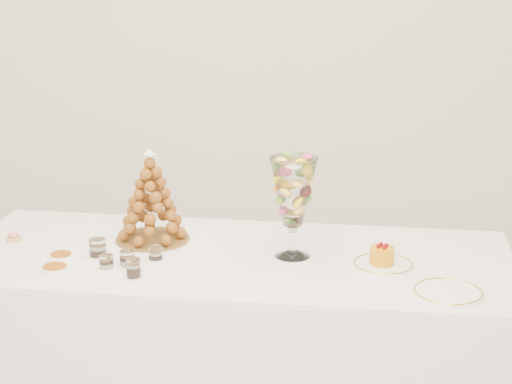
{
  "coord_description": "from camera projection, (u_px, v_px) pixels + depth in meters",
  "views": [
    {
      "loc": [
        0.3,
        -2.48,
        1.81
      ],
      "look_at": [
        0.1,
        0.22,
        0.99
      ],
      "focal_mm": 60.0,
      "sensor_mm": 36.0,
      "label": 1
    }
  ],
  "objects": [
    {
      "name": "buffet_table",
      "position": [
        235.0,
        351.0,
        3.08
      ],
      "size": [
        1.98,
        0.9,
        0.74
      ],
      "rotation": [
        0.0,
        0.0,
        -0.06
      ],
      "color": "white",
      "rests_on": "ground"
    },
    {
      "name": "lace_tray",
      "position": [
        134.0,
        251.0,
        2.99
      ],
      "size": [
        0.59,
        0.48,
        0.02
      ],
      "primitive_type": "cube",
      "rotation": [
        0.0,
        0.0,
        0.13
      ],
      "color": "white",
      "rests_on": "buffet_table"
    },
    {
      "name": "macaron_vase",
      "position": [
        293.0,
        193.0,
        2.91
      ],
      "size": [
        0.16,
        0.16,
        0.35
      ],
      "color": "white",
      "rests_on": "buffet_table"
    },
    {
      "name": "cake_plate",
      "position": [
        383.0,
        265.0,
        2.88
      ],
      "size": [
        0.21,
        0.21,
        0.01
      ],
      "primitive_type": "cylinder",
      "color": "white",
      "rests_on": "buffet_table"
    },
    {
      "name": "spare_plate",
      "position": [
        448.0,
        293.0,
        2.66
      ],
      "size": [
        0.22,
        0.22,
        0.01
      ],
      "primitive_type": "cylinder",
      "color": "white",
      "rests_on": "buffet_table"
    },
    {
      "name": "pink_tart",
      "position": [
        14.0,
        237.0,
        3.11
      ],
      "size": [
        0.05,
        0.05,
        0.03
      ],
      "color": "tan",
      "rests_on": "buffet_table"
    },
    {
      "name": "verrine_a",
      "position": [
        98.0,
        250.0,
        2.92
      ],
      "size": [
        0.06,
        0.06,
        0.08
      ],
      "primitive_type": "cylinder",
      "rotation": [
        0.0,
        0.0,
        -0.09
      ],
      "color": "white",
      "rests_on": "buffet_table"
    },
    {
      "name": "verrine_b",
      "position": [
        127.0,
        261.0,
        2.83
      ],
      "size": [
        0.06,
        0.06,
        0.07
      ],
      "primitive_type": "cylinder",
      "rotation": [
        0.0,
        0.0,
        0.17
      ],
      "color": "white",
      "rests_on": "buffet_table"
    },
    {
      "name": "verrine_c",
      "position": [
        156.0,
        255.0,
        2.89
      ],
      "size": [
        0.06,
        0.06,
        0.06
      ],
      "primitive_type": "cylinder",
      "rotation": [
        0.0,
        0.0,
        -0.31
      ],
      "color": "white",
      "rests_on": "buffet_table"
    },
    {
      "name": "verrine_d",
      "position": [
        106.0,
        264.0,
        2.81
      ],
      "size": [
        0.05,
        0.05,
        0.06
      ],
      "primitive_type": "cylinder",
      "rotation": [
        0.0,
        0.0,
        -0.1
      ],
      "color": "white",
      "rests_on": "buffet_table"
    },
    {
      "name": "verrine_e",
      "position": [
        133.0,
        268.0,
        2.78
      ],
      "size": [
        0.05,
        0.05,
        0.06
      ],
      "primitive_type": "cylinder",
      "rotation": [
        0.0,
        0.0,
        0.16
      ],
      "color": "white",
      "rests_on": "buffet_table"
    },
    {
      "name": "ramekin_back",
      "position": [
        61.0,
        258.0,
        2.92
      ],
      "size": [
        0.08,
        0.08,
        0.02
      ],
      "primitive_type": "cylinder",
      "color": "white",
      "rests_on": "buffet_table"
    },
    {
      "name": "ramekin_front",
      "position": [
        55.0,
        270.0,
        2.81
      ],
      "size": [
        0.09,
        0.09,
        0.03
      ],
      "primitive_type": "cylinder",
      "color": "white",
      "rests_on": "buffet_table"
    },
    {
      "name": "croquembouche",
      "position": [
        151.0,
        197.0,
        3.03
      ],
      "size": [
        0.27,
        0.27,
        0.33
      ],
      "rotation": [
        0.0,
        0.0,
        0.26
      ],
      "color": "brown",
      "rests_on": "lace_tray"
    },
    {
      "name": "mousse_cake",
      "position": [
        382.0,
        255.0,
        2.87
      ],
      "size": [
        0.08,
        0.08,
        0.07
      ],
      "color": "orange",
      "rests_on": "cake_plate"
    }
  ]
}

